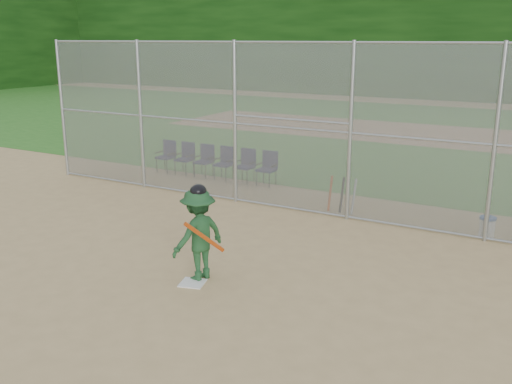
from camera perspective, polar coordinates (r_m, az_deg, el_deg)
The scene contains 15 objects.
ground at distance 9.65m, azimuth -7.39°, elevation -9.74°, with size 100.00×100.00×0.00m, color tan.
grass_strip at distance 25.84m, azimuth 17.15°, elevation 5.50°, with size 100.00×100.00×0.00m, color #2B6C20.
dirt_patch_far at distance 25.84m, azimuth 17.15°, elevation 5.51°, with size 24.00×24.00×0.00m, color tan.
backstop_fence at distance 13.24m, azimuth 5.34°, elevation 6.53°, with size 16.09×0.09×4.00m.
treeline at distance 27.52m, azimuth 19.03°, elevation 17.41°, with size 81.00×60.00×11.00m.
home_plate at distance 9.88m, azimuth -6.37°, elevation -9.03°, with size 0.41×0.41×0.02m, color white.
batter_at_plate at distance 9.77m, azimuth -5.78°, elevation -4.17°, with size 1.05×1.28×1.70m.
water_cooler at distance 12.90m, azimuth 22.10°, elevation -3.23°, with size 0.34×0.34×0.43m.
spare_bats at distance 13.75m, azimuth 8.58°, elevation -0.28°, with size 0.66×0.30×0.84m.
chair_0 at distance 17.96m, azimuth -9.04°, elevation 3.53°, with size 0.54×0.52×0.96m, color #10113D, non-canonical shape.
chair_1 at distance 17.53m, azimuth -7.21°, elevation 3.32°, with size 0.54×0.52×0.96m, color #10113D, non-canonical shape.
chair_2 at distance 17.13m, azimuth -5.28°, elevation 3.09°, with size 0.54×0.52×0.96m, color #10113D, non-canonical shape.
chair_3 at distance 16.74m, azimuth -3.26°, elevation 2.85°, with size 0.54×0.52×0.96m, color #10113D, non-canonical shape.
chair_4 at distance 16.37m, azimuth -1.16°, elevation 2.59°, with size 0.54×0.52×0.96m, color #10113D, non-canonical shape.
chair_5 at distance 16.03m, azimuth 1.04°, elevation 2.32°, with size 0.54×0.52×0.96m, color #10113D, non-canonical shape.
Camera 1 is at (5.31, -6.97, 4.04)m, focal length 40.00 mm.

